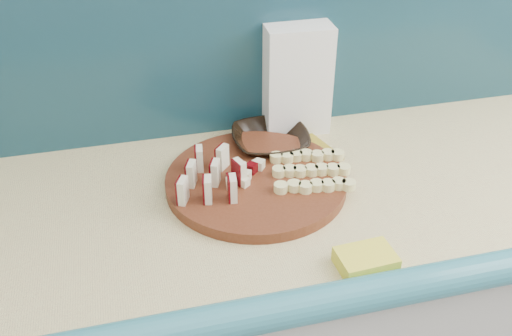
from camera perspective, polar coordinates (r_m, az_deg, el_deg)
name	(u,v)px	position (r m, az deg, el deg)	size (l,w,h in m)	color
backsplash	(138,34)	(1.25, -11.68, 13.02)	(2.20, 0.02, 0.50)	teal
cutting_board	(256,181)	(1.16, 0.00, -1.30)	(0.37, 0.37, 0.02)	#4F2211
apple_wedges	(211,175)	(1.11, -4.53, -0.70)	(0.14, 0.15, 0.05)	#F0E4C0
apple_chunks	(245,173)	(1.15, -1.15, -0.53)	(0.06, 0.06, 0.02)	#FFF8CB
banana_slices	(311,170)	(1.16, 5.52, -0.23)	(0.18, 0.16, 0.02)	#F2EA94
brown_bowl	(271,141)	(1.28, 1.46, 2.73)	(0.17, 0.17, 0.04)	black
flour_bag	(296,78)	(1.32, 3.98, 9.01)	(0.15, 0.11, 0.25)	white
sponge	(366,260)	(0.99, 10.91, -9.04)	(0.10, 0.07, 0.03)	#FBF142
banana_peel	(289,143)	(1.30, 3.28, 2.47)	(0.24, 0.21, 0.01)	yellow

